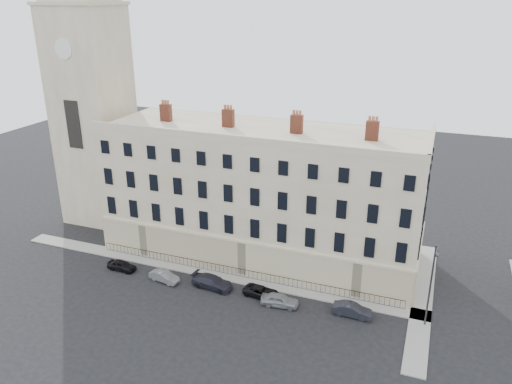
# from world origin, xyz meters

# --- Properties ---
(ground) EXTENTS (160.00, 160.00, 0.00)m
(ground) POSITION_xyz_m (0.00, 0.00, 0.00)
(ground) COLOR black
(ground) RESTS_ON ground
(terrace) EXTENTS (36.22, 12.22, 17.00)m
(terrace) POSITION_xyz_m (-5.97, 11.97, 7.50)
(terrace) COLOR #BCAA8C
(terrace) RESTS_ON ground
(church_tower) EXTENTS (8.00, 8.13, 44.00)m
(church_tower) POSITION_xyz_m (-30.00, 14.00, 18.66)
(church_tower) COLOR #BCAA8C
(church_tower) RESTS_ON ground
(pavement_terrace) EXTENTS (48.00, 2.00, 0.12)m
(pavement_terrace) POSITION_xyz_m (-10.00, 5.00, 0.06)
(pavement_terrace) COLOR gray
(pavement_terrace) RESTS_ON ground
(pavement_east_return) EXTENTS (2.00, 24.00, 0.12)m
(pavement_east_return) POSITION_xyz_m (13.00, 8.00, 0.06)
(pavement_east_return) COLOR gray
(pavement_east_return) RESTS_ON ground
(railings) EXTENTS (35.00, 0.04, 0.96)m
(railings) POSITION_xyz_m (-6.00, 5.40, 0.55)
(railings) COLOR black
(railings) RESTS_ON ground
(car_a) EXTENTS (3.41, 1.44, 1.15)m
(car_a) POSITION_xyz_m (-19.07, 2.12, 0.58)
(car_a) COLOR black
(car_a) RESTS_ON ground
(car_b) EXTENTS (3.63, 1.78, 1.14)m
(car_b) POSITION_xyz_m (-13.37, 1.74, 0.57)
(car_b) COLOR slate
(car_b) RESTS_ON ground
(car_c) EXTENTS (4.72, 2.27, 1.33)m
(car_c) POSITION_xyz_m (-7.97, 2.44, 0.66)
(car_c) COLOR #22232E
(car_c) RESTS_ON ground
(car_d) EXTENTS (4.03, 2.21, 1.07)m
(car_d) POSITION_xyz_m (-2.51, 2.68, 0.53)
(car_d) COLOR black
(car_d) RESTS_ON ground
(car_e) EXTENTS (3.89, 1.87, 1.28)m
(car_e) POSITION_xyz_m (-0.27, 1.77, 0.64)
(car_e) COLOR gray
(car_e) RESTS_ON ground
(car_f) EXTENTS (3.82, 1.41, 1.25)m
(car_f) POSITION_xyz_m (6.77, 2.66, 0.63)
(car_f) COLOR #21222C
(car_f) RESTS_ON ground
(streetlamp) EXTENTS (0.36, 1.82, 8.41)m
(streetlamp) POSITION_xyz_m (13.47, 3.41, 4.66)
(streetlamp) COLOR #343539
(streetlamp) RESTS_ON ground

